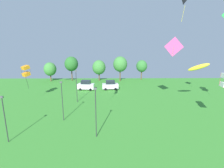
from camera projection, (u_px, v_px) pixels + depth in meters
kite_flying_4 at (174, 47)px, 31.26m from camera, size 2.76×2.28×3.52m
kite_flying_5 at (26, 71)px, 36.40m from camera, size 1.85×1.87×5.11m
kite_flying_8 at (199, 67)px, 33.58m from camera, size 3.94×2.53×2.26m
parked_car_leftmost at (86, 85)px, 46.38m from camera, size 4.48×2.26×2.59m
parked_car_second_from_left at (110, 85)px, 46.80m from camera, size 4.40×2.31×2.44m
light_post_0 at (96, 110)px, 22.78m from camera, size 0.36×0.20×6.87m
light_post_1 at (62, 99)px, 27.81m from camera, size 0.36×0.20×6.52m
light_post_2 at (5, 117)px, 21.65m from camera, size 0.36×0.20×6.18m
light_post_3 at (77, 85)px, 36.50m from camera, size 0.36×0.20×6.81m
treeline_tree_0 at (50, 69)px, 55.85m from camera, size 3.92×3.92×6.13m
treeline_tree_1 at (71, 64)px, 56.59m from camera, size 4.33×4.33×7.88m
treeline_tree_2 at (99, 67)px, 56.49m from camera, size 4.25×4.25×6.77m
treeline_tree_3 at (120, 64)px, 55.89m from camera, size 4.48×4.48×7.98m
treeline_tree_4 at (142, 66)px, 58.36m from camera, size 3.63×3.63×6.58m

